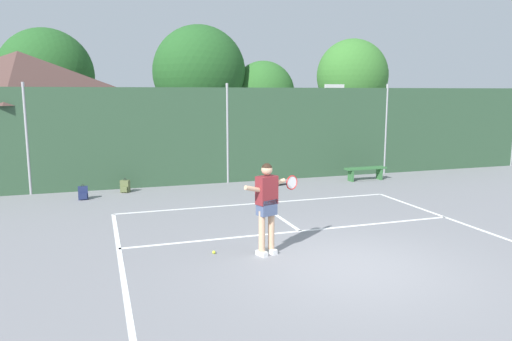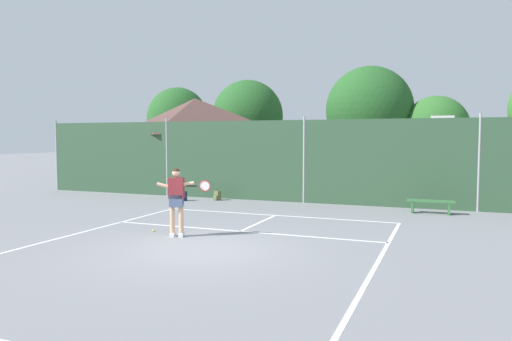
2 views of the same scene
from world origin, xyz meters
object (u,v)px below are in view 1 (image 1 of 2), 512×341
Objects in this scene: courtside_bench at (365,171)px; backpack_navy at (83,193)px; backpack_olive at (125,187)px; basketball_hoop at (333,114)px; tennis_ball at (214,252)px; tennis_player at (267,200)px.

backpack_navy is at bearing -179.07° from courtside_bench.
backpack_olive is at bearing 176.51° from courtside_bench.
backpack_navy is (-10.11, -3.36, -2.12)m from basketball_hoop.
courtside_bench reaches higher than tennis_ball.
tennis_ball is at bearing -66.95° from backpack_navy.
tennis_player is 7.60m from backpack_olive.
basketball_hoop reaches higher than backpack_olive.
courtside_bench is at bearing -3.49° from backpack_olive.
courtside_bench is at bearing 46.89° from tennis_player.
tennis_player is at bearing -20.24° from tennis_ball.
tennis_player is (-6.51, -9.85, -1.20)m from basketball_hoop.
tennis_ball is at bearing -78.90° from backpack_olive.
tennis_player reaches higher than backpack_olive.
tennis_ball is 0.04× the size of courtside_bench.
backpack_olive is (-8.84, -2.68, -2.12)m from basketball_hoop.
backpack_navy is (-3.61, 6.49, -0.92)m from tennis_player.
basketball_hoop is at bearing 56.55° from tennis_player.
basketball_hoop is 12.31m from tennis_ball.
courtside_bench is (7.23, 6.28, 0.33)m from tennis_ball.
tennis_player is 1.52m from tennis_ball.
courtside_bench is (9.83, 0.16, 0.17)m from backpack_navy.
basketball_hoop reaches higher than tennis_player.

